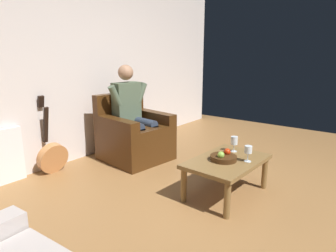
{
  "coord_description": "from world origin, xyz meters",
  "views": [
    {
      "loc": [
        2.56,
        0.77,
        1.45
      ],
      "look_at": [
        -0.19,
        -1.34,
        0.59
      ],
      "focal_mm": 32.17,
      "sensor_mm": 36.0,
      "label": 1
    }
  ],
  "objects_px": {
    "wine_glass_far": "(248,151)",
    "coffee_table": "(227,165)",
    "armchair": "(134,136)",
    "guitar": "(52,155)",
    "person_seated": "(132,110)",
    "fruit_bowl": "(224,157)",
    "wine_glass_near": "(234,141)"
  },
  "relations": [
    {
      "from": "person_seated",
      "to": "armchair",
      "type": "bearing_deg",
      "value": 90.0
    },
    {
      "from": "coffee_table",
      "to": "guitar",
      "type": "xyz_separation_m",
      "value": [
        0.76,
        -1.96,
        -0.11
      ]
    },
    {
      "from": "wine_glass_near",
      "to": "guitar",
      "type": "bearing_deg",
      "value": -61.56
    },
    {
      "from": "armchair",
      "to": "guitar",
      "type": "height_order",
      "value": "guitar"
    },
    {
      "from": "armchair",
      "to": "wine_glass_far",
      "type": "distance_m",
      "value": 1.73
    },
    {
      "from": "guitar",
      "to": "fruit_bowl",
      "type": "height_order",
      "value": "guitar"
    },
    {
      "from": "person_seated",
      "to": "coffee_table",
      "type": "xyz_separation_m",
      "value": [
        0.22,
        1.54,
        -0.36
      ]
    },
    {
      "from": "fruit_bowl",
      "to": "person_seated",
      "type": "bearing_deg",
      "value": -99.8
    },
    {
      "from": "armchair",
      "to": "wine_glass_far",
      "type": "height_order",
      "value": "armchair"
    },
    {
      "from": "person_seated",
      "to": "wine_glass_near",
      "type": "height_order",
      "value": "person_seated"
    },
    {
      "from": "person_seated",
      "to": "wine_glass_far",
      "type": "bearing_deg",
      "value": 91.93
    },
    {
      "from": "coffee_table",
      "to": "guitar",
      "type": "relative_size",
      "value": 0.98
    },
    {
      "from": "coffee_table",
      "to": "wine_glass_near",
      "type": "bearing_deg",
      "value": -168.15
    },
    {
      "from": "coffee_table",
      "to": "guitar",
      "type": "bearing_deg",
      "value": -68.86
    },
    {
      "from": "wine_glass_far",
      "to": "fruit_bowl",
      "type": "distance_m",
      "value": 0.25
    },
    {
      "from": "coffee_table",
      "to": "guitar",
      "type": "height_order",
      "value": "guitar"
    },
    {
      "from": "person_seated",
      "to": "fruit_bowl",
      "type": "xyz_separation_m",
      "value": [
        0.26,
        1.52,
        -0.27
      ]
    },
    {
      "from": "wine_glass_far",
      "to": "coffee_table",
      "type": "bearing_deg",
      "value": -69.93
    },
    {
      "from": "armchair",
      "to": "coffee_table",
      "type": "distance_m",
      "value": 1.54
    },
    {
      "from": "person_seated",
      "to": "wine_glass_far",
      "type": "distance_m",
      "value": 1.75
    },
    {
      "from": "coffee_table",
      "to": "wine_glass_far",
      "type": "xyz_separation_m",
      "value": [
        -0.07,
        0.19,
        0.17
      ]
    },
    {
      "from": "person_seated",
      "to": "guitar",
      "type": "xyz_separation_m",
      "value": [
        0.98,
        -0.42,
        -0.47
      ]
    },
    {
      "from": "person_seated",
      "to": "coffee_table",
      "type": "distance_m",
      "value": 1.59
    },
    {
      "from": "guitar",
      "to": "fruit_bowl",
      "type": "distance_m",
      "value": 2.08
    },
    {
      "from": "coffee_table",
      "to": "fruit_bowl",
      "type": "bearing_deg",
      "value": -23.29
    },
    {
      "from": "armchair",
      "to": "person_seated",
      "type": "distance_m",
      "value": 0.37
    },
    {
      "from": "guitar",
      "to": "wine_glass_near",
      "type": "height_order",
      "value": "guitar"
    },
    {
      "from": "person_seated",
      "to": "wine_glass_far",
      "type": "xyz_separation_m",
      "value": [
        0.15,
        1.73,
        -0.18
      ]
    },
    {
      "from": "coffee_table",
      "to": "person_seated",
      "type": "bearing_deg",
      "value": -98.12
    },
    {
      "from": "armchair",
      "to": "fruit_bowl",
      "type": "xyz_separation_m",
      "value": [
        0.26,
        1.5,
        0.1
      ]
    },
    {
      "from": "person_seated",
      "to": "wine_glass_far",
      "type": "relative_size",
      "value": 7.85
    },
    {
      "from": "coffee_table",
      "to": "wine_glass_far",
      "type": "bearing_deg",
      "value": 110.07
    }
  ]
}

